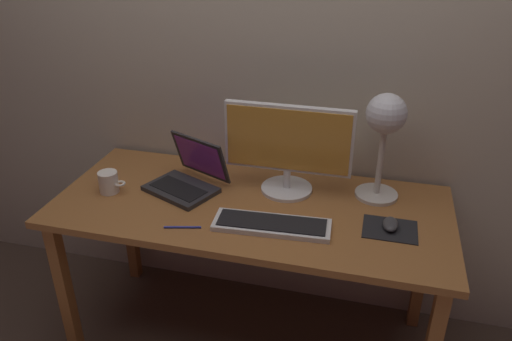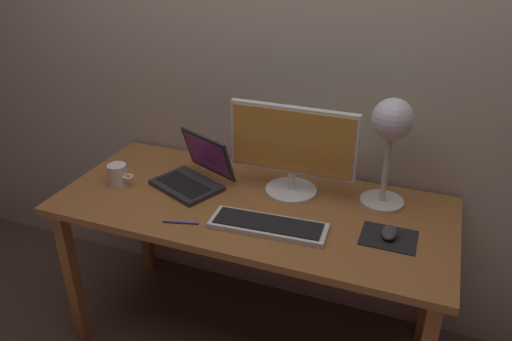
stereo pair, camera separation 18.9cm
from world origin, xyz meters
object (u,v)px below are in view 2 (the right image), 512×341
at_px(coffee_mug, 118,175).
at_px(pen, 180,223).
at_px(desk_lamp, 391,130).
at_px(mouse, 389,233).
at_px(keyboard_main, 268,225).
at_px(monitor, 293,147).
at_px(laptop, 197,171).

distance_m(coffee_mug, pen, 0.44).
height_order(desk_lamp, mouse, desk_lamp).
xyz_separation_m(keyboard_main, desk_lamp, (0.37, 0.34, 0.31)).
xyz_separation_m(monitor, mouse, (0.43, -0.19, -0.19)).
height_order(laptop, coffee_mug, laptop).
height_order(mouse, coffee_mug, coffee_mug).
bearing_deg(coffee_mug, laptop, 22.79).
bearing_deg(monitor, mouse, -23.68).
bearing_deg(pen, monitor, 49.89).
xyz_separation_m(coffee_mug, pen, (0.40, -0.18, -0.04)).
bearing_deg(pen, coffee_mug, 155.58).
distance_m(monitor, laptop, 0.44).
bearing_deg(keyboard_main, monitor, 90.39).
xyz_separation_m(monitor, pen, (-0.32, -0.38, -0.20)).
height_order(laptop, pen, laptop).
bearing_deg(laptop, keyboard_main, -28.69).
relative_size(monitor, mouse, 5.49).
xyz_separation_m(monitor, desk_lamp, (0.37, 0.05, 0.11)).
relative_size(keyboard_main, mouse, 4.67).
distance_m(keyboard_main, coffee_mug, 0.73).
relative_size(mouse, coffee_mug, 0.82).
relative_size(laptop, coffee_mug, 3.13).
relative_size(monitor, desk_lamp, 1.18).
bearing_deg(monitor, coffee_mug, -164.63).
bearing_deg(mouse, monitor, 156.32).
relative_size(desk_lamp, pen, 3.18).
bearing_deg(coffee_mug, pen, -24.42).
relative_size(monitor, keyboard_main, 1.18).
distance_m(keyboard_main, pen, 0.33).
distance_m(laptop, coffee_mug, 0.34).
bearing_deg(laptop, pen, -74.38).
bearing_deg(keyboard_main, laptop, 151.31).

